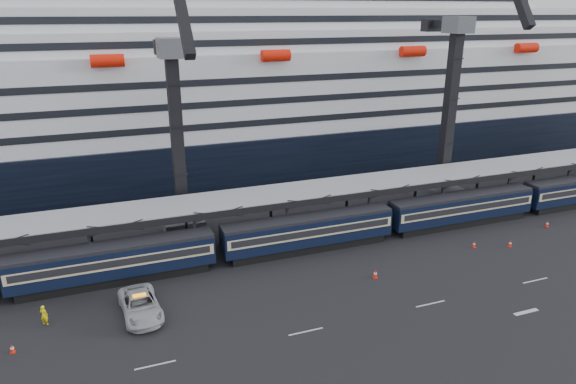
% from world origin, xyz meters
% --- Properties ---
extents(ground, '(260.00, 260.00, 0.00)m').
position_xyz_m(ground, '(0.00, 0.00, 0.00)').
color(ground, black).
rests_on(ground, ground).
extents(lane_markings, '(111.00, 4.27, 0.02)m').
position_xyz_m(lane_markings, '(8.15, -5.23, 0.01)').
color(lane_markings, beige).
rests_on(lane_markings, ground).
extents(train, '(133.05, 3.00, 4.05)m').
position_xyz_m(train, '(-4.65, 10.00, 2.20)').
color(train, black).
rests_on(train, ground).
extents(canopy, '(130.00, 6.25, 5.53)m').
position_xyz_m(canopy, '(0.00, 14.00, 5.25)').
color(canopy, gray).
rests_on(canopy, ground).
extents(cruise_ship, '(214.09, 28.84, 34.00)m').
position_xyz_m(cruise_ship, '(-1.08, 45.99, 12.34)').
color(cruise_ship, black).
rests_on(cruise_ship, ground).
extents(crane_dark_near, '(4.50, 17.75, 35.08)m').
position_xyz_m(crane_dark_near, '(-20.00, 18.59, 11.93)').
color(crane_dark_near, '#494B50').
rests_on(crane_dark_near, ground).
extents(crane_dark_mid, '(4.50, 18.24, 39.64)m').
position_xyz_m(crane_dark_mid, '(15.00, 17.59, 13.36)').
color(crane_dark_mid, '#494B50').
rests_on(crane_dark_mid, ground).
extents(pickup_truck, '(3.58, 6.85, 1.84)m').
position_xyz_m(pickup_truck, '(-26.32, 3.20, 0.92)').
color(pickup_truck, '#A8AAAF').
rests_on(pickup_truck, ground).
extents(worker, '(0.77, 0.68, 1.78)m').
position_xyz_m(worker, '(-33.95, 4.54, 0.89)').
color(worker, '#FBEC0D').
rests_on(worker, ground).
extents(traffic_cone_a, '(0.37, 0.37, 0.75)m').
position_xyz_m(traffic_cone_a, '(-36.03, 1.32, 0.37)').
color(traffic_cone_a, '#FF1C08').
rests_on(traffic_cone_a, ground).
extents(traffic_cone_c, '(0.43, 0.43, 0.87)m').
position_xyz_m(traffic_cone_c, '(-4.26, 1.91, 0.43)').
color(traffic_cone_c, '#FF1C08').
rests_on(traffic_cone_c, ground).
extents(traffic_cone_d, '(0.37, 0.37, 0.74)m').
position_xyz_m(traffic_cone_d, '(9.36, 4.12, 0.36)').
color(traffic_cone_d, '#FF1C08').
rests_on(traffic_cone_d, ground).
extents(traffic_cone_e, '(0.39, 0.39, 0.77)m').
position_xyz_m(traffic_cone_e, '(13.21, 2.87, 0.38)').
color(traffic_cone_e, '#FF1C08').
rests_on(traffic_cone_e, ground).
extents(traffic_cone_f, '(0.40, 0.40, 0.81)m').
position_xyz_m(traffic_cone_f, '(21.41, 5.67, 0.40)').
color(traffic_cone_f, '#FF1C08').
rests_on(traffic_cone_f, ground).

